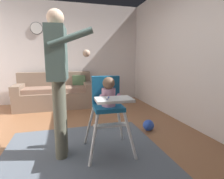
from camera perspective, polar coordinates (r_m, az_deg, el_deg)
ground at (r=2.67m, az=-11.27°, el=-18.03°), size 5.61×7.08×0.10m
wall_far at (r=5.14m, az=-14.02°, el=11.23°), size 4.81×0.06×2.70m
wall_right at (r=3.44m, az=24.38°, el=11.60°), size 0.06×6.08×2.70m
area_rug at (r=2.21m, az=-8.43°, el=-22.74°), size 2.01×2.31×0.01m
couch at (r=4.70m, az=-17.76°, el=-1.24°), size 1.84×0.86×0.86m
high_chair at (r=2.20m, az=-1.26°, el=-3.35°), size 0.62×0.74×0.98m
adult_standing at (r=2.15m, az=-16.84°, el=4.01°), size 0.51×0.53×1.73m
toy_ball at (r=3.07m, az=11.74°, el=-11.28°), size 0.19×0.19×0.19m
wall_clock at (r=5.20m, az=-23.28°, el=17.77°), size 0.31×0.04×0.31m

